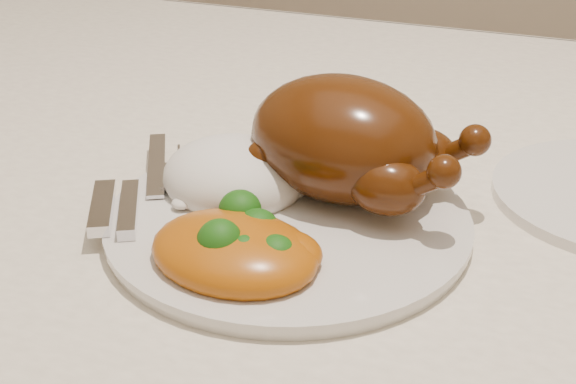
% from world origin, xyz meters
% --- Properties ---
extents(dining_table, '(1.60, 0.90, 0.76)m').
position_xyz_m(dining_table, '(0.00, 0.00, 0.67)').
color(dining_table, brown).
rests_on(dining_table, floor).
extents(tablecloth, '(1.73, 1.03, 0.18)m').
position_xyz_m(tablecloth, '(0.00, 0.00, 0.74)').
color(tablecloth, white).
rests_on(tablecloth, dining_table).
extents(dinner_plate, '(0.28, 0.28, 0.01)m').
position_xyz_m(dinner_plate, '(-0.08, -0.06, 0.77)').
color(dinner_plate, silver).
rests_on(dinner_plate, tablecloth).
extents(roast_chicken, '(0.19, 0.14, 0.10)m').
position_xyz_m(roast_chicken, '(-0.05, -0.01, 0.83)').
color(roast_chicken, '#4D2208').
rests_on(roast_chicken, dinner_plate).
extents(rice_mound, '(0.12, 0.11, 0.06)m').
position_xyz_m(rice_mound, '(-0.14, -0.04, 0.79)').
color(rice_mound, white).
rests_on(rice_mound, dinner_plate).
extents(mac_and_cheese, '(0.13, 0.11, 0.05)m').
position_xyz_m(mac_and_cheese, '(-0.09, -0.13, 0.79)').
color(mac_and_cheese, '#B54C0B').
rests_on(mac_and_cheese, dinner_plate).
extents(cutlery, '(0.08, 0.18, 0.01)m').
position_xyz_m(cutlery, '(-0.20, -0.08, 0.79)').
color(cutlery, silver).
rests_on(cutlery, dinner_plate).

